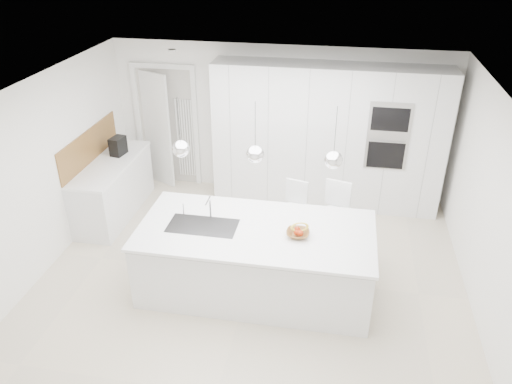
% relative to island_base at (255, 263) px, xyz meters
% --- Properties ---
extents(floor, '(5.50, 5.50, 0.00)m').
position_rel_island_base_xyz_m(floor, '(-0.10, 0.30, -0.43)').
color(floor, beige).
rests_on(floor, ground).
extents(wall_back, '(5.50, 0.00, 5.50)m').
position_rel_island_base_xyz_m(wall_back, '(-0.10, 2.80, 0.82)').
color(wall_back, white).
rests_on(wall_back, ground).
extents(wall_left, '(0.00, 5.00, 5.00)m').
position_rel_island_base_xyz_m(wall_left, '(-2.85, 0.30, 0.82)').
color(wall_left, white).
rests_on(wall_left, ground).
extents(ceiling, '(5.50, 5.50, 0.00)m').
position_rel_island_base_xyz_m(ceiling, '(-0.10, 0.30, 2.07)').
color(ceiling, white).
rests_on(ceiling, wall_back).
extents(tall_cabinets, '(3.60, 0.60, 2.30)m').
position_rel_island_base_xyz_m(tall_cabinets, '(0.70, 2.50, 0.72)').
color(tall_cabinets, white).
rests_on(tall_cabinets, floor).
extents(oven_stack, '(0.62, 0.04, 1.05)m').
position_rel_island_base_xyz_m(oven_stack, '(1.60, 2.19, 0.92)').
color(oven_stack, '#A5A5A8').
rests_on(oven_stack, tall_cabinets).
extents(doorway_frame, '(1.11, 0.08, 2.13)m').
position_rel_island_base_xyz_m(doorway_frame, '(-2.05, 2.77, 0.59)').
color(doorway_frame, white).
rests_on(doorway_frame, floor).
extents(hallway_door, '(0.76, 0.38, 2.00)m').
position_rel_island_base_xyz_m(hallway_door, '(-2.30, 2.72, 0.57)').
color(hallway_door, white).
rests_on(hallway_door, floor).
extents(radiator, '(0.32, 0.04, 1.40)m').
position_rel_island_base_xyz_m(radiator, '(-1.73, 2.76, 0.42)').
color(radiator, white).
rests_on(radiator, floor).
extents(left_base_cabinets, '(0.60, 1.80, 0.86)m').
position_rel_island_base_xyz_m(left_base_cabinets, '(-2.55, 1.50, 0.00)').
color(left_base_cabinets, white).
rests_on(left_base_cabinets, floor).
extents(left_worktop, '(0.62, 1.82, 0.04)m').
position_rel_island_base_xyz_m(left_worktop, '(-2.55, 1.50, 0.45)').
color(left_worktop, white).
rests_on(left_worktop, left_base_cabinets).
extents(oak_backsplash, '(0.02, 1.80, 0.50)m').
position_rel_island_base_xyz_m(oak_backsplash, '(-2.84, 1.50, 0.72)').
color(oak_backsplash, olive).
rests_on(oak_backsplash, wall_left).
extents(island_base, '(2.80, 1.20, 0.86)m').
position_rel_island_base_xyz_m(island_base, '(0.00, 0.00, 0.00)').
color(island_base, white).
rests_on(island_base, floor).
extents(island_worktop, '(2.84, 1.40, 0.04)m').
position_rel_island_base_xyz_m(island_worktop, '(0.00, 0.05, 0.45)').
color(island_worktop, white).
rests_on(island_worktop, island_base).
extents(island_sink, '(0.84, 0.44, 0.18)m').
position_rel_island_base_xyz_m(island_sink, '(-0.65, -0.00, 0.39)').
color(island_sink, '#3F3F42').
rests_on(island_sink, island_worktop).
extents(island_tap, '(0.02, 0.02, 0.30)m').
position_rel_island_base_xyz_m(island_tap, '(-0.60, 0.20, 0.62)').
color(island_tap, white).
rests_on(island_tap, island_worktop).
extents(pendant_left, '(0.20, 0.20, 0.20)m').
position_rel_island_base_xyz_m(pendant_left, '(-0.85, -0.00, 1.47)').
color(pendant_left, white).
rests_on(pendant_left, ceiling).
extents(pendant_mid, '(0.20, 0.20, 0.20)m').
position_rel_island_base_xyz_m(pendant_mid, '(-0.00, -0.00, 1.47)').
color(pendant_mid, white).
rests_on(pendant_mid, ceiling).
extents(pendant_right, '(0.20, 0.20, 0.20)m').
position_rel_island_base_xyz_m(pendant_right, '(0.85, -0.00, 1.47)').
color(pendant_right, white).
rests_on(pendant_right, ceiling).
extents(fruit_bowl, '(0.27, 0.27, 0.07)m').
position_rel_island_base_xyz_m(fruit_bowl, '(0.51, -0.02, 0.50)').
color(fruit_bowl, olive).
rests_on(fruit_bowl, island_worktop).
extents(espresso_machine, '(0.21, 0.29, 0.29)m').
position_rel_island_base_xyz_m(espresso_machine, '(-2.53, 1.82, 0.61)').
color(espresso_machine, black).
rests_on(espresso_machine, left_worktop).
extents(bar_stool_left, '(0.45, 0.55, 1.03)m').
position_rel_island_base_xyz_m(bar_stool_left, '(0.38, 1.01, 0.08)').
color(bar_stool_left, white).
rests_on(bar_stool_left, floor).
extents(bar_stool_right, '(0.49, 0.59, 1.12)m').
position_rel_island_base_xyz_m(bar_stool_right, '(0.94, 0.90, 0.13)').
color(bar_stool_right, white).
rests_on(bar_stool_right, floor).
extents(apple_a, '(0.08, 0.08, 0.08)m').
position_rel_island_base_xyz_m(apple_a, '(0.50, 0.01, 0.54)').
color(apple_a, '#AF2C0C').
rests_on(apple_a, fruit_bowl).
extents(apple_b, '(0.08, 0.08, 0.08)m').
position_rel_island_base_xyz_m(apple_b, '(0.54, -0.06, 0.54)').
color(apple_b, '#AF2C0C').
rests_on(apple_b, fruit_bowl).
extents(apple_c, '(0.07, 0.07, 0.07)m').
position_rel_island_base_xyz_m(apple_c, '(0.50, -0.04, 0.53)').
color(apple_c, '#AF2C0C').
rests_on(apple_c, fruit_bowl).
extents(banana_bunch, '(0.24, 0.18, 0.22)m').
position_rel_island_base_xyz_m(banana_bunch, '(0.53, -0.01, 0.59)').
color(banana_bunch, yellow).
rests_on(banana_bunch, fruit_bowl).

